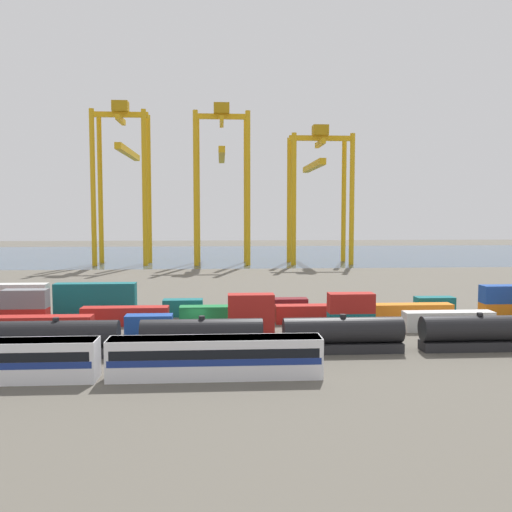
{
  "coord_description": "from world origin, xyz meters",
  "views": [
    {
      "loc": [
        3.36,
        -75.41,
        15.69
      ],
      "look_at": [
        9.54,
        21.74,
        8.24
      ],
      "focal_mm": 38.88,
      "sensor_mm": 36.0,
      "label": 1
    }
  ],
  "objects_px": {
    "passenger_train": "(102,357)",
    "shipping_container_2": "(149,325)",
    "shipping_container_24": "(183,308)",
    "shipping_container_17": "(410,313)",
    "shipping_container_7": "(448,321)",
    "gantry_crane_central": "(222,169)",
    "freight_tank_row": "(202,336)",
    "shipping_container_1": "(45,326)",
    "gantry_crane_east": "(318,179)",
    "shipping_container_15": "(222,315)",
    "gantry_crane_west": "(123,168)"
  },
  "relations": [
    {
      "from": "passenger_train",
      "to": "shipping_container_2",
      "type": "distance_m",
      "value": 19.62
    },
    {
      "from": "shipping_container_24",
      "to": "shipping_container_17",
      "type": "bearing_deg",
      "value": -10.91
    },
    {
      "from": "shipping_container_7",
      "to": "gantry_crane_central",
      "type": "bearing_deg",
      "value": 105.99
    },
    {
      "from": "passenger_train",
      "to": "shipping_container_24",
      "type": "bearing_deg",
      "value": 80.59
    },
    {
      "from": "freight_tank_row",
      "to": "shipping_container_17",
      "type": "bearing_deg",
      "value": 29.85
    },
    {
      "from": "shipping_container_2",
      "to": "shipping_container_24",
      "type": "bearing_deg",
      "value": 74.74
    },
    {
      "from": "shipping_container_1",
      "to": "shipping_container_7",
      "type": "bearing_deg",
      "value": 0.0
    },
    {
      "from": "shipping_container_17",
      "to": "gantry_crane_east",
      "type": "distance_m",
      "value": 101.79
    },
    {
      "from": "shipping_container_7",
      "to": "shipping_container_24",
      "type": "bearing_deg",
      "value": 160.49
    },
    {
      "from": "shipping_container_15",
      "to": "shipping_container_17",
      "type": "distance_m",
      "value": 27.33
    },
    {
      "from": "shipping_container_7",
      "to": "shipping_container_24",
      "type": "distance_m",
      "value": 38.51
    },
    {
      "from": "shipping_container_2",
      "to": "shipping_container_7",
      "type": "bearing_deg",
      "value": 0.0
    },
    {
      "from": "shipping_container_7",
      "to": "freight_tank_row",
      "type": "bearing_deg",
      "value": -162.0
    },
    {
      "from": "shipping_container_15",
      "to": "shipping_container_24",
      "type": "xyz_separation_m",
      "value": [
        -6.02,
        6.43,
        0.0
      ]
    },
    {
      "from": "freight_tank_row",
      "to": "shipping_container_7",
      "type": "relative_size",
      "value": 6.38
    },
    {
      "from": "freight_tank_row",
      "to": "shipping_container_7",
      "type": "distance_m",
      "value": 34.29
    },
    {
      "from": "freight_tank_row",
      "to": "shipping_container_2",
      "type": "distance_m",
      "value": 12.83
    },
    {
      "from": "passenger_train",
      "to": "shipping_container_24",
      "type": "distance_m",
      "value": 32.82
    },
    {
      "from": "gantry_crane_west",
      "to": "shipping_container_2",
      "type": "bearing_deg",
      "value": -78.7
    },
    {
      "from": "shipping_container_1",
      "to": "shipping_container_24",
      "type": "distance_m",
      "value": 21.14
    },
    {
      "from": "shipping_container_15",
      "to": "shipping_container_17",
      "type": "height_order",
      "value": "same"
    },
    {
      "from": "gantry_crane_east",
      "to": "gantry_crane_central",
      "type": "bearing_deg",
      "value": -179.73
    },
    {
      "from": "freight_tank_row",
      "to": "gantry_crane_central",
      "type": "height_order",
      "value": "gantry_crane_central"
    },
    {
      "from": "shipping_container_7",
      "to": "shipping_container_15",
      "type": "xyz_separation_m",
      "value": [
        -30.28,
        6.43,
        0.0
      ]
    },
    {
      "from": "freight_tank_row",
      "to": "shipping_container_24",
      "type": "height_order",
      "value": "freight_tank_row"
    },
    {
      "from": "passenger_train",
      "to": "shipping_container_2",
      "type": "bearing_deg",
      "value": 84.56
    },
    {
      "from": "passenger_train",
      "to": "gantry_crane_west",
      "type": "relative_size",
      "value": 0.84
    },
    {
      "from": "shipping_container_7",
      "to": "shipping_container_24",
      "type": "height_order",
      "value": "same"
    },
    {
      "from": "shipping_container_15",
      "to": "shipping_container_1",
      "type": "bearing_deg",
      "value": -164.25
    },
    {
      "from": "passenger_train",
      "to": "shipping_container_1",
      "type": "height_order",
      "value": "passenger_train"
    },
    {
      "from": "gantry_crane_central",
      "to": "shipping_container_15",
      "type": "bearing_deg",
      "value": -90.14
    },
    {
      "from": "shipping_container_15",
      "to": "shipping_container_7",
      "type": "bearing_deg",
      "value": -11.99
    },
    {
      "from": "shipping_container_24",
      "to": "gantry_crane_central",
      "type": "height_order",
      "value": "gantry_crane_central"
    },
    {
      "from": "freight_tank_row",
      "to": "shipping_container_17",
      "type": "height_order",
      "value": "freight_tank_row"
    },
    {
      "from": "shipping_container_2",
      "to": "gantry_crane_central",
      "type": "distance_m",
      "value": 109.05
    },
    {
      "from": "gantry_crane_central",
      "to": "gantry_crane_east",
      "type": "xyz_separation_m",
      "value": [
        30.8,
        0.14,
        -3.18
      ]
    },
    {
      "from": "passenger_train",
      "to": "gantry_crane_east",
      "type": "xyz_separation_m",
      "value": [
        42.43,
        124.46,
        24.48
      ]
    },
    {
      "from": "shipping_container_2",
      "to": "shipping_container_24",
      "type": "relative_size",
      "value": 1.0
    },
    {
      "from": "shipping_container_2",
      "to": "shipping_container_17",
      "type": "xyz_separation_m",
      "value": [
        36.87,
        6.43,
        0.0
      ]
    },
    {
      "from": "passenger_train",
      "to": "shipping_container_7",
      "type": "bearing_deg",
      "value": 25.09
    },
    {
      "from": "shipping_container_7",
      "to": "gantry_crane_east",
      "type": "xyz_separation_m",
      "value": [
        0.77,
        104.95,
        25.32
      ]
    },
    {
      "from": "shipping_container_2",
      "to": "shipping_container_15",
      "type": "relative_size",
      "value": 0.5
    },
    {
      "from": "shipping_container_2",
      "to": "shipping_container_24",
      "type": "distance_m",
      "value": 13.33
    },
    {
      "from": "freight_tank_row",
      "to": "shipping_container_24",
      "type": "xyz_separation_m",
      "value": [
        -3.7,
        23.45,
        -0.75
      ]
    },
    {
      "from": "freight_tank_row",
      "to": "shipping_container_7",
      "type": "height_order",
      "value": "freight_tank_row"
    },
    {
      "from": "gantry_crane_west",
      "to": "gantry_crane_east",
      "type": "height_order",
      "value": "gantry_crane_west"
    },
    {
      "from": "passenger_train",
      "to": "shipping_container_2",
      "type": "xyz_separation_m",
      "value": [
        1.86,
        19.51,
        -0.84
      ]
    },
    {
      "from": "passenger_train",
      "to": "shipping_container_7",
      "type": "distance_m",
      "value": 46.02
    },
    {
      "from": "shipping_container_1",
      "to": "gantry_crane_east",
      "type": "bearing_deg",
      "value": 62.84
    },
    {
      "from": "shipping_container_24",
      "to": "gantry_crane_central",
      "type": "distance_m",
      "value": 96.46
    }
  ]
}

